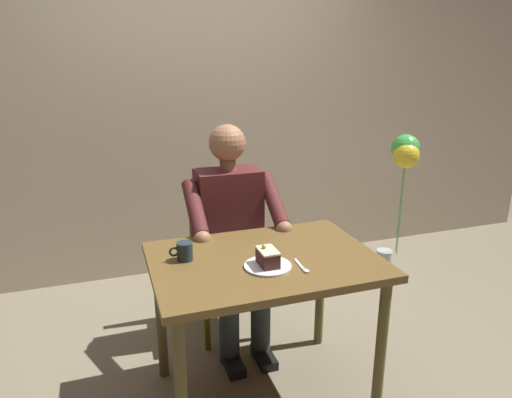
# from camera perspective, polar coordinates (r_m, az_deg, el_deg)

# --- Properties ---
(ground_plane) EXTENTS (14.00, 14.00, 0.00)m
(ground_plane) POSITION_cam_1_polar(r_m,az_deg,el_deg) (2.50, 0.94, -22.85)
(ground_plane) COLOR #786F57
(cafe_rear_panel) EXTENTS (6.40, 0.12, 3.00)m
(cafe_rear_panel) POSITION_cam_1_polar(r_m,az_deg,el_deg) (3.48, -8.26, 15.18)
(cafe_rear_panel) COLOR beige
(cafe_rear_panel) RESTS_ON ground
(dining_table) EXTENTS (1.02, 0.73, 0.74)m
(dining_table) POSITION_cam_1_polar(r_m,az_deg,el_deg) (2.15, 1.02, -9.57)
(dining_table) COLOR brown
(dining_table) RESTS_ON ground
(chair) EXTENTS (0.42, 0.42, 0.90)m
(chair) POSITION_cam_1_polar(r_m,az_deg,el_deg) (2.82, -3.85, -6.19)
(chair) COLOR #5B5710
(chair) RESTS_ON ground
(seated_person) EXTENTS (0.53, 0.58, 1.26)m
(seated_person) POSITION_cam_1_polar(r_m,az_deg,el_deg) (2.60, -2.93, -4.32)
(seated_person) COLOR #4F1F20
(seated_person) RESTS_ON ground
(dessert_plate) EXTENTS (0.21, 0.21, 0.01)m
(dessert_plate) POSITION_cam_1_polar(r_m,az_deg,el_deg) (2.01, 1.46, -8.29)
(dessert_plate) COLOR white
(dessert_plate) RESTS_ON dining_table
(cake_slice) EXTENTS (0.08, 0.12, 0.09)m
(cake_slice) POSITION_cam_1_polar(r_m,az_deg,el_deg) (2.00, 1.46, -7.21)
(cake_slice) COLOR #44231D
(cake_slice) RESTS_ON dessert_plate
(coffee_cup) EXTENTS (0.11, 0.07, 0.08)m
(coffee_cup) POSITION_cam_1_polar(r_m,az_deg,el_deg) (2.09, -8.87, -6.37)
(coffee_cup) COLOR #1F2D34
(coffee_cup) RESTS_ON dining_table
(dessert_spoon) EXTENTS (0.03, 0.14, 0.01)m
(dessert_spoon) POSITION_cam_1_polar(r_m,az_deg,el_deg) (2.01, 5.82, -8.46)
(dessert_spoon) COLOR silver
(dessert_spoon) RESTS_ON dining_table
(balloon_display) EXTENTS (0.23, 0.23, 1.10)m
(balloon_display) POSITION_cam_1_polar(r_m,az_deg,el_deg) (3.42, 17.55, 2.91)
(balloon_display) COLOR #B2C1C6
(balloon_display) RESTS_ON ground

